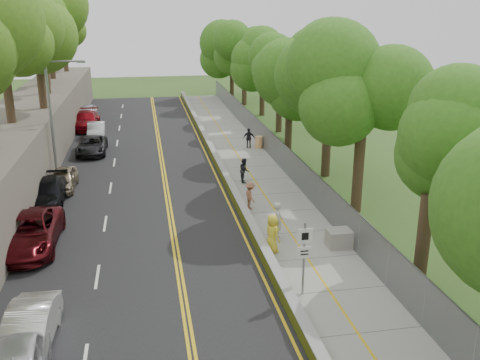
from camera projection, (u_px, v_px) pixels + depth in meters
The scene contains 25 objects.
ground at pixel (261, 264), 24.17m from camera, with size 140.00×140.00×0.00m, color #33511E.
road at pixel (139, 173), 37.28m from camera, with size 11.20×66.00×0.04m, color black.
sidewalk at pixel (250, 167), 38.64m from camera, with size 4.20×66.00×0.05m, color gray.
jersey_barrier at pixel (219, 165), 38.16m from camera, with size 0.42×66.00×0.60m, color #ACC710.
rock_embankment at pixel (13, 151), 35.28m from camera, with size 5.00×66.00×4.00m, color #595147.
chainlink_fence at pixel (279, 153), 38.69m from camera, with size 0.04×66.00×2.00m, color slate.
trees_embankment at pixel (3, 17), 32.74m from camera, with size 6.40×66.00×13.00m, color #538721, non-canonical shape.
trees_fenceside at pixel (314, 68), 37.24m from camera, with size 7.00×66.00×14.00m, color #3F7D20, non-canonical shape.
streetlight at pixel (54, 113), 34.05m from camera, with size 2.52×0.22×8.00m.
signpost at pixel (304, 251), 20.93m from camera, with size 0.62×0.09×3.10m.
construction_barrel at pixel (259, 142), 43.63m from camera, with size 0.59×0.59×0.97m, color orange.
concrete_block at pixel (340, 238), 25.69m from camera, with size 1.28×0.96×0.85m, color gray.
car_1 at pixel (29, 330), 17.95m from camera, with size 1.47×4.21×1.39m, color white.
car_2 at pixel (29, 232), 25.40m from camera, with size 2.69×5.83×1.62m, color #500D12.
car_3 at pixel (48, 192), 31.26m from camera, with size 1.96×4.82×1.40m, color black.
car_4 at pixel (63, 179), 33.71m from camera, with size 1.58×3.92×1.34m, color gray.
car_5 at pixel (97, 131), 46.83m from camera, with size 1.45×4.17×1.37m, color #A4A7AA.
car_6 at pixel (92, 145), 41.94m from camera, with size 2.20×4.77×1.33m, color black.
car_7 at pixel (86, 120), 50.48m from camera, with size 2.26×5.57×1.62m, color maroon.
car_8 at pixel (86, 112), 54.60m from camera, with size 1.79×4.44×1.51m, color silver.
painter_0 at pixel (272, 234), 24.93m from camera, with size 0.91×0.59×1.87m, color gold.
painter_1 at pixel (278, 220), 26.40m from camera, with size 0.70×0.46×1.92m, color beige.
painter_2 at pixel (244, 170), 35.04m from camera, with size 0.78×0.61×1.61m, color black.
painter_3 at pixel (250, 196), 30.39m from camera, with size 1.02×0.59×1.58m, color #945D42.
person_far at pixel (249, 138), 43.58m from camera, with size 0.95×0.40×1.62m, color black.
Camera 1 is at (-4.85, -21.30, 11.07)m, focal length 40.00 mm.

